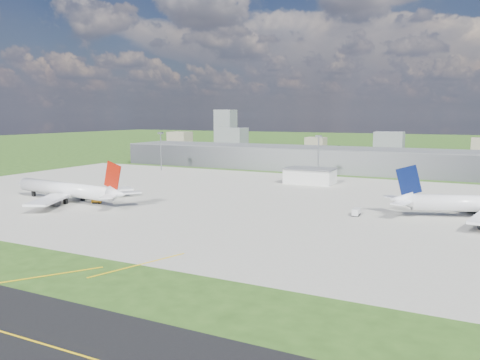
% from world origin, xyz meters
% --- Properties ---
extents(ground, '(1400.00, 1400.00, 0.00)m').
position_xyz_m(ground, '(0.00, 150.00, 0.00)').
color(ground, '#294A17').
rests_on(ground, ground).
extents(apron, '(360.00, 190.00, 0.08)m').
position_xyz_m(apron, '(10.00, 40.00, 0.04)').
color(apron, gray).
rests_on(apron, ground).
extents(terminal, '(300.00, 42.00, 15.00)m').
position_xyz_m(terminal, '(0.00, 165.00, 7.50)').
color(terminal, slate).
rests_on(terminal, ground).
extents(ops_building, '(26.00, 16.00, 8.00)m').
position_xyz_m(ops_building, '(10.00, 100.00, 4.00)').
color(ops_building, silver).
rests_on(ops_building, ground).
extents(mast_west, '(3.50, 2.00, 25.90)m').
position_xyz_m(mast_west, '(-100.00, 115.00, 17.71)').
color(mast_west, gray).
rests_on(mast_west, ground).
extents(mast_center, '(3.50, 2.00, 25.90)m').
position_xyz_m(mast_center, '(10.00, 115.00, 17.71)').
color(mast_center, gray).
rests_on(mast_center, ground).
extents(airliner_red_twin, '(70.16, 54.38, 19.25)m').
position_xyz_m(airliner_red_twin, '(-66.88, 0.99, 5.13)').
color(airliner_red_twin, white).
rests_on(airliner_red_twin, ground).
extents(tug_yellow, '(4.45, 3.60, 1.90)m').
position_xyz_m(tug_yellow, '(-53.18, 3.01, 0.98)').
color(tug_yellow, orange).
rests_on(tug_yellow, ground).
extents(van_white_near, '(2.54, 5.36, 2.69)m').
position_xyz_m(van_white_near, '(51.22, 27.27, 1.35)').
color(van_white_near, silver).
rests_on(van_white_near, ground).
extents(bldg_far_w, '(24.00, 20.00, 18.00)m').
position_xyz_m(bldg_far_w, '(-220.00, 320.00, 9.00)').
color(bldg_far_w, gray).
rests_on(bldg_far_w, ground).
extents(bldg_w, '(28.00, 22.00, 24.00)m').
position_xyz_m(bldg_w, '(-140.00, 300.00, 12.00)').
color(bldg_w, slate).
rests_on(bldg_w, ground).
extents(bldg_cw, '(20.00, 18.00, 14.00)m').
position_xyz_m(bldg_cw, '(-60.00, 340.00, 7.00)').
color(bldg_cw, gray).
rests_on(bldg_cw, ground).
extents(bldg_c, '(26.00, 20.00, 22.00)m').
position_xyz_m(bldg_c, '(20.00, 310.00, 11.00)').
color(bldg_c, slate).
rests_on(bldg_c, ground).
extents(bldg_tall_w, '(22.00, 20.00, 44.00)m').
position_xyz_m(bldg_tall_w, '(-180.00, 360.00, 22.00)').
color(bldg_tall_w, slate).
rests_on(bldg_tall_w, ground).
extents(tree_far_w, '(7.20, 7.20, 8.80)m').
position_xyz_m(tree_far_w, '(-200.00, 270.00, 5.18)').
color(tree_far_w, '#382314').
rests_on(tree_far_w, ground).
extents(tree_w, '(6.75, 6.75, 8.25)m').
position_xyz_m(tree_w, '(-110.00, 265.00, 4.86)').
color(tree_w, '#382314').
rests_on(tree_w, ground).
extents(tree_c, '(8.10, 8.10, 9.90)m').
position_xyz_m(tree_c, '(-20.00, 280.00, 5.84)').
color(tree_c, '#382314').
rests_on(tree_c, ground).
extents(tree_e, '(7.65, 7.65, 9.35)m').
position_xyz_m(tree_e, '(70.00, 275.00, 5.51)').
color(tree_e, '#382314').
rests_on(tree_e, ground).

